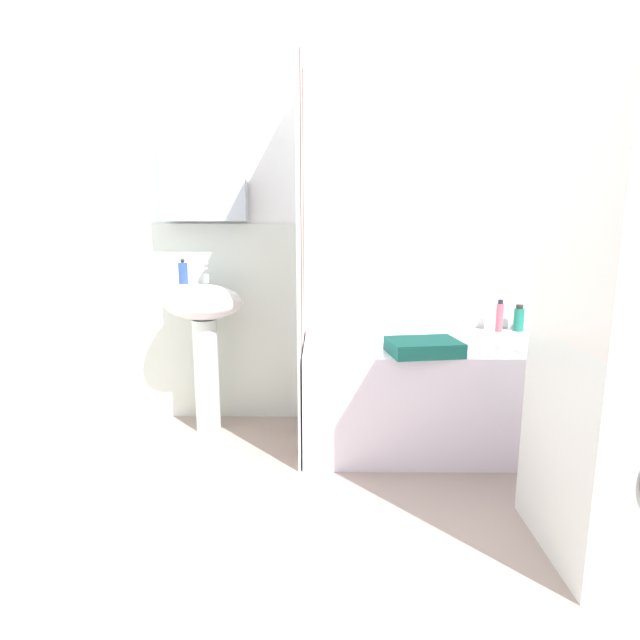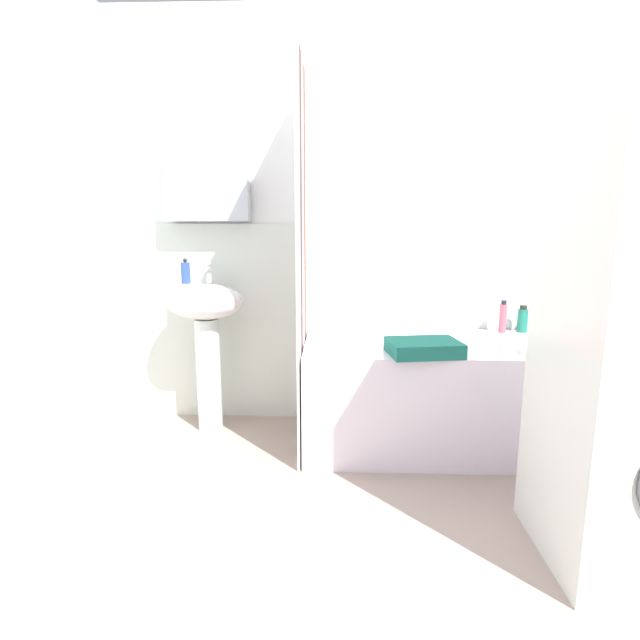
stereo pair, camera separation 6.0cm
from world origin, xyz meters
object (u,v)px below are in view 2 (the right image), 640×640
object	(u,v)px
bathtub	(438,394)
shampoo_bottle	(503,317)
towel_folded	(424,348)
sink	(206,324)
soap_dispenser	(186,272)
lotion_bottle	(523,320)
body_wash_bottle	(540,320)

from	to	relation	value
bathtub	shampoo_bottle	size ratio (longest dim) A/B	7.65
towel_folded	shampoo_bottle	bearing A→B (deg)	43.86
sink	towel_folded	world-z (taller)	sink
sink	bathtub	distance (m)	1.36
bathtub	towel_folded	bearing A→B (deg)	-118.04
sink	bathtub	xyz separation A→B (m)	(1.30, -0.16, -0.35)
soap_dispenser	towel_folded	xyz separation A→B (m)	(1.28, -0.45, -0.32)
towel_folded	soap_dispenser	bearing A→B (deg)	160.89
sink	lotion_bottle	xyz separation A→B (m)	(1.83, 0.13, 0.01)
soap_dispenser	shampoo_bottle	xyz separation A→B (m)	(1.83, 0.08, -0.26)
shampoo_bottle	soap_dispenser	bearing A→B (deg)	-177.55
soap_dispenser	bathtub	size ratio (longest dim) A/B	0.10
lotion_bottle	shampoo_bottle	world-z (taller)	shampoo_bottle
body_wash_bottle	bathtub	bearing A→B (deg)	-156.42
shampoo_bottle	towel_folded	bearing A→B (deg)	-136.14
bathtub	lotion_bottle	xyz separation A→B (m)	(0.53, 0.29, 0.36)
sink	towel_folded	bearing A→B (deg)	-19.47
soap_dispenser	bathtub	world-z (taller)	soap_dispenser
sink	soap_dispenser	xyz separation A→B (m)	(-0.12, 0.03, 0.29)
towel_folded	lotion_bottle	bearing A→B (deg)	39.05
lotion_bottle	shampoo_bottle	xyz separation A→B (m)	(-0.12, -0.02, 0.02)
shampoo_bottle	sink	bearing A→B (deg)	-176.33
sink	body_wash_bottle	xyz separation A→B (m)	(1.93, 0.11, 0.01)
sink	soap_dispenser	world-z (taller)	soap_dispenser
soap_dispenser	body_wash_bottle	world-z (taller)	soap_dispenser
sink	lotion_bottle	distance (m)	1.84
body_wash_bottle	shampoo_bottle	bearing A→B (deg)	-179.79
bathtub	soap_dispenser	bearing A→B (deg)	172.22
bathtub	towel_folded	distance (m)	0.43
sink	shampoo_bottle	distance (m)	1.72
sink	bathtub	world-z (taller)	sink
body_wash_bottle	shampoo_bottle	size ratio (longest dim) A/B	0.83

